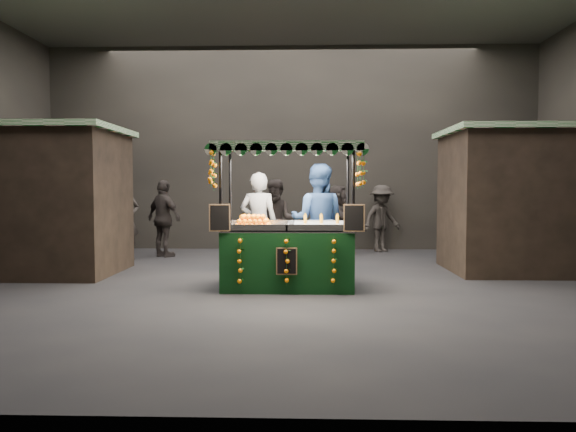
{
  "coord_description": "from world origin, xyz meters",
  "views": [
    {
      "loc": [
        0.34,
        -8.55,
        1.53
      ],
      "look_at": [
        0.08,
        0.13,
        1.08
      ],
      "focal_mm": 34.12,
      "sensor_mm": 36.0,
      "label": 1
    }
  ],
  "objects": [
    {
      "name": "juice_stall",
      "position": [
        0.09,
        -0.31,
        0.68
      ],
      "size": [
        2.26,
        1.33,
        2.19
      ],
      "color": "black",
      "rests_on": "ground"
    },
    {
      "name": "shopper_0",
      "position": [
        -3.47,
        2.89,
        0.84
      ],
      "size": [
        0.73,
        0.68,
        1.68
      ],
      "rotation": [
        0.0,
        0.0,
        0.6
      ],
      "color": "black",
      "rests_on": "ground"
    },
    {
      "name": "neighbour_stall_left",
      "position": [
        -4.4,
        1.0,
        1.31
      ],
      "size": [
        3.0,
        2.2,
        2.6
      ],
      "color": "black",
      "rests_on": "ground"
    },
    {
      "name": "shopper_1",
      "position": [
        -0.22,
        2.68,
        0.85
      ],
      "size": [
        0.85,
        0.68,
        1.7
      ],
      "rotation": [
        0.0,
        0.0,
        -0.05
      ],
      "color": "black",
      "rests_on": "ground"
    },
    {
      "name": "ground",
      "position": [
        0.0,
        0.0,
        0.0
      ],
      "size": [
        12.0,
        12.0,
        0.0
      ],
      "primitive_type": "plane",
      "color": "black",
      "rests_on": "ground"
    },
    {
      "name": "neighbour_stall_right",
      "position": [
        4.4,
        1.5,
        1.31
      ],
      "size": [
        3.0,
        2.2,
        2.6
      ],
      "color": "black",
      "rests_on": "ground"
    },
    {
      "name": "shopper_3",
      "position": [
        2.18,
        4.51,
        0.79
      ],
      "size": [
        1.18,
        1.05,
        1.59
      ],
      "rotation": [
        0.0,
        0.0,
        0.56
      ],
      "color": "black",
      "rests_on": "ground"
    },
    {
      "name": "vendor_grey",
      "position": [
        -0.45,
        0.84,
        0.9
      ],
      "size": [
        0.7,
        0.5,
        1.79
      ],
      "rotation": [
        0.0,
        0.0,
        3.02
      ],
      "color": "gray",
      "rests_on": "ground"
    },
    {
      "name": "shopper_5",
      "position": [
        1.09,
        3.95,
        0.8
      ],
      "size": [
        0.64,
        1.53,
        1.6
      ],
      "rotation": [
        0.0,
        0.0,
        1.69
      ],
      "color": "#2D2724",
      "rests_on": "ground"
    },
    {
      "name": "vendor_blue",
      "position": [
        0.56,
        0.69,
        0.96
      ],
      "size": [
        1.05,
        0.88,
        1.93
      ],
      "rotation": [
        0.0,
        0.0,
        2.96
      ],
      "color": "navy",
      "rests_on": "ground"
    },
    {
      "name": "shopper_2",
      "position": [
        -2.76,
        3.38,
        0.85
      ],
      "size": [
        1.05,
        0.92,
        1.7
      ],
      "rotation": [
        0.0,
        0.0,
        2.51
      ],
      "color": "#2A2422",
      "rests_on": "ground"
    },
    {
      "name": "shopper_4",
      "position": [
        -3.91,
        3.18,
        0.85
      ],
      "size": [
        0.99,
        0.92,
        1.7
      ],
      "rotation": [
        0.0,
        0.0,
        3.75
      ],
      "color": "black",
      "rests_on": "ground"
    },
    {
      "name": "market_hall",
      "position": [
        0.0,
        0.0,
        3.38
      ],
      "size": [
        12.1,
        10.1,
        5.05
      ],
      "color": "black",
      "rests_on": "ground"
    }
  ]
}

